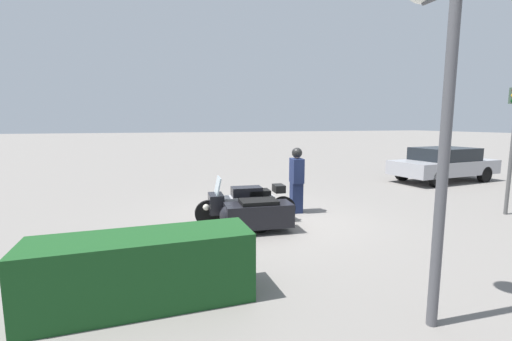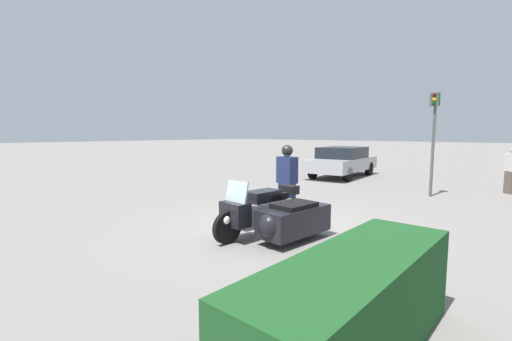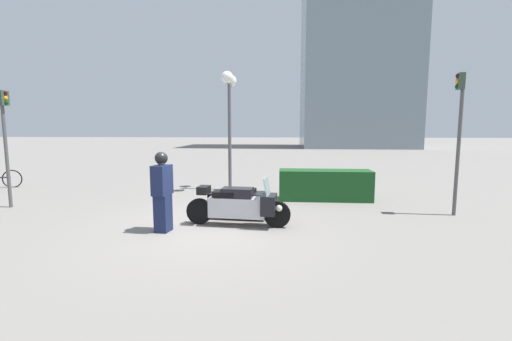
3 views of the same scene
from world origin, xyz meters
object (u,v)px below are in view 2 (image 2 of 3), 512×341
(hedge_bush_curbside, at_px, (355,307))
(parked_car_background, at_px, (342,161))
(police_motorcycle, at_px, (276,215))
(pedestrian_bystander, at_px, (512,171))
(traffic_light_far, at_px, (434,129))
(officer_rider, at_px, (287,179))

(hedge_bush_curbside, height_order, parked_car_background, parked_car_background)
(police_motorcycle, relative_size, pedestrian_bystander, 1.57)
(hedge_bush_curbside, distance_m, pedestrian_bystander, 11.35)
(traffic_light_far, distance_m, parked_car_background, 5.42)
(hedge_bush_curbside, relative_size, traffic_light_far, 0.87)
(police_motorcycle, relative_size, parked_car_background, 0.53)
(hedge_bush_curbside, distance_m, traffic_light_far, 9.32)
(officer_rider, height_order, hedge_bush_curbside, officer_rider)
(police_motorcycle, xyz_separation_m, pedestrian_bystander, (-9.06, 2.86, 0.32))
(parked_car_background, relative_size, pedestrian_bystander, 2.93)
(police_motorcycle, bearing_deg, parked_car_background, -154.56)
(officer_rider, distance_m, hedge_bush_curbside, 5.35)
(police_motorcycle, relative_size, officer_rider, 1.40)
(officer_rider, height_order, parked_car_background, officer_rider)
(hedge_bush_curbside, xyz_separation_m, parked_car_background, (-11.70, -6.19, 0.26))
(officer_rider, distance_m, pedestrian_bystander, 8.35)
(hedge_bush_curbside, bearing_deg, traffic_light_far, -169.30)
(traffic_light_far, height_order, pedestrian_bystander, traffic_light_far)
(pedestrian_bystander, bearing_deg, parked_car_background, 130.08)
(police_motorcycle, distance_m, pedestrian_bystander, 9.51)
(officer_rider, xyz_separation_m, hedge_bush_curbside, (3.91, 3.63, -0.45))
(officer_rider, relative_size, parked_car_background, 0.38)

